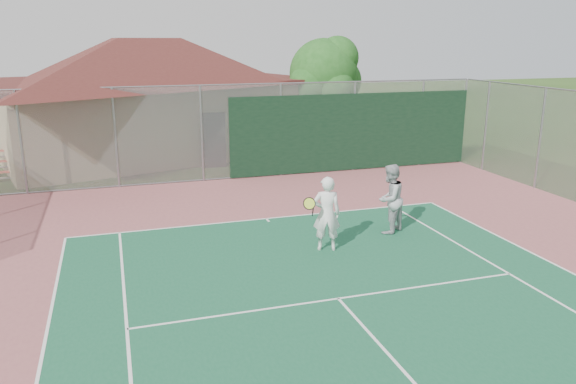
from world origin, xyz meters
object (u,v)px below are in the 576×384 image
object	(u,v)px
clubhouse	(149,84)
tree	(325,76)
player_grey_back	(390,200)
player_white_front	(326,214)

from	to	relation	value
clubhouse	tree	bearing A→B (deg)	-27.81
clubhouse	player_grey_back	distance (m)	14.80
clubhouse	player_grey_back	world-z (taller)	clubhouse
tree	player_white_front	bearing A→B (deg)	-110.89
clubhouse	tree	distance (m)	8.11
tree	player_white_front	xyz separation A→B (m)	(-4.83, -12.65, -2.51)
player_grey_back	player_white_front	bearing A→B (deg)	-13.25
player_white_front	player_grey_back	bearing A→B (deg)	-143.12
player_white_front	player_grey_back	size ratio (longest dim) A/B	1.00
clubhouse	tree	size ratio (longest dim) A/B	3.07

